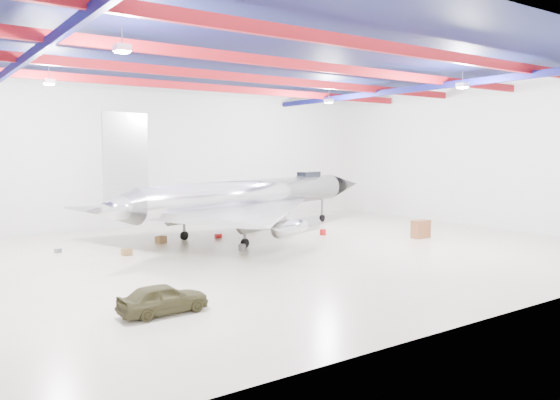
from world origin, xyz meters
TOP-DOWN VIEW (x-y plane):
  - floor at (0.00, 0.00)m, footprint 40.00×40.00m
  - wall_back at (0.00, 15.00)m, footprint 40.00×0.00m
  - wall_right at (20.00, 0.00)m, footprint 0.00×30.00m
  - ceiling at (0.00, 0.00)m, footprint 40.00×40.00m
  - ceiling_structure at (0.00, 0.00)m, footprint 39.50×29.50m
  - jet_aircraft at (3.03, 5.80)m, footprint 27.98×21.20m
  - jeep at (-9.37, -7.89)m, footprint 3.34×1.44m
  - desk at (11.86, -1.58)m, footprint 1.35×0.70m
  - crate_ply at (-6.67, 3.79)m, footprint 0.56×0.45m
  - toolbox_red at (0.59, 6.34)m, footprint 0.45×0.38m
  - engine_drum at (-0.55, 1.30)m, footprint 0.49×0.49m
  - crate_small at (-9.68, 6.81)m, footprint 0.41×0.36m
  - tool_chest at (7.24, 3.23)m, footprint 0.50×0.50m
  - oil_barrel at (-3.44, 6.60)m, footprint 0.74×0.66m
  - spares_box at (4.10, 7.45)m, footprint 0.47×0.47m

SIDE VIEW (x-z plane):
  - floor at x=0.00m, z-range 0.00..0.00m
  - crate_small at x=-9.68m, z-range 0.00..0.24m
  - toolbox_red at x=0.59m, z-range 0.00..0.28m
  - spares_box at x=4.10m, z-range 0.00..0.33m
  - crate_ply at x=-6.67m, z-range 0.00..0.39m
  - engine_drum at x=-0.55m, z-range 0.00..0.39m
  - tool_chest at x=7.24m, z-range 0.00..0.41m
  - oil_barrel at x=-3.44m, z-range 0.00..0.43m
  - jeep at x=-9.37m, z-range 0.00..1.12m
  - desk at x=11.86m, z-range 0.00..1.23m
  - jet_aircraft at x=3.03m, z-range -1.36..6.56m
  - wall_back at x=0.00m, z-range -14.50..25.50m
  - wall_right at x=20.00m, z-range -9.50..20.50m
  - ceiling_structure at x=0.00m, z-range 9.79..10.86m
  - ceiling at x=0.00m, z-range 11.00..11.00m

